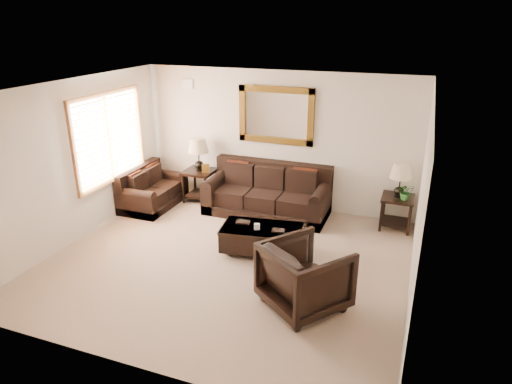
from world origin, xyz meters
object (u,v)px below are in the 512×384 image
at_px(end_table_right, 399,187).
at_px(coffee_table, 262,237).
at_px(end_table_left, 199,161).
at_px(sofa, 268,196).
at_px(loveseat, 151,192).
at_px(armchair, 305,273).

bearing_deg(end_table_right, coffee_table, -139.33).
relative_size(end_table_left, end_table_right, 1.08).
bearing_deg(sofa, coffee_table, -74.47).
height_order(sofa, end_table_left, end_table_left).
height_order(end_table_right, coffee_table, end_table_right).
bearing_deg(loveseat, end_table_right, -82.58).
height_order(end_table_right, armchair, end_table_right).
distance_m(end_table_left, armchair, 4.18).
xyz_separation_m(sofa, end_table_left, (-1.53, 0.12, 0.52)).
bearing_deg(coffee_table, end_table_right, 32.45).
bearing_deg(loveseat, armchair, -121.05).
xyz_separation_m(loveseat, coffee_table, (2.78, -1.08, -0.02)).
relative_size(end_table_right, coffee_table, 0.89).
xyz_separation_m(sofa, loveseat, (-2.35, -0.48, -0.06)).
bearing_deg(armchair, end_table_left, -5.85).
bearing_deg(end_table_left, loveseat, -143.71).
xyz_separation_m(end_table_left, coffee_table, (1.97, -1.68, -0.59)).
bearing_deg(end_table_left, sofa, -4.51).
relative_size(sofa, coffee_table, 1.70).
height_order(loveseat, end_table_left, end_table_left).
relative_size(coffee_table, armchair, 1.40).
bearing_deg(end_table_left, armchair, -43.96).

